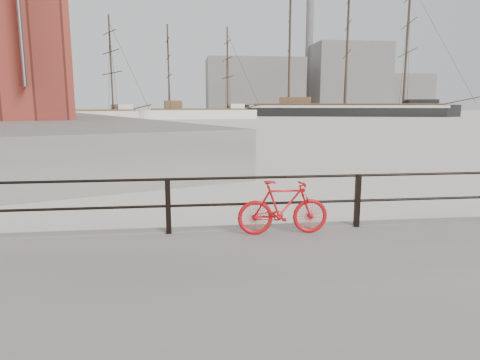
{
  "coord_description": "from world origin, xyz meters",
  "views": [
    {
      "loc": [
        -3.15,
        -7.62,
        2.61
      ],
      "look_at": [
        -2.01,
        1.5,
        1.0
      ],
      "focal_mm": 32.0,
      "sensor_mm": 36.0,
      "label": 1
    }
  ],
  "objects_px": {
    "schooner_mid": "(199,119)",
    "schooner_left": "(81,120)",
    "bicycle": "(283,207)",
    "barque_black": "(344,116)"
  },
  "relations": [
    {
      "from": "barque_black",
      "to": "schooner_left",
      "type": "height_order",
      "value": "barque_black"
    },
    {
      "from": "barque_black",
      "to": "schooner_mid",
      "type": "bearing_deg",
      "value": -143.09
    },
    {
      "from": "bicycle",
      "to": "schooner_left",
      "type": "bearing_deg",
      "value": 106.12
    },
    {
      "from": "bicycle",
      "to": "barque_black",
      "type": "bearing_deg",
      "value": 69.28
    },
    {
      "from": "bicycle",
      "to": "schooner_mid",
      "type": "relative_size",
      "value": 0.06
    },
    {
      "from": "barque_black",
      "to": "schooner_mid",
      "type": "distance_m",
      "value": 37.52
    },
    {
      "from": "schooner_left",
      "to": "bicycle",
      "type": "bearing_deg",
      "value": -101.21
    },
    {
      "from": "bicycle",
      "to": "schooner_left",
      "type": "height_order",
      "value": "schooner_left"
    },
    {
      "from": "barque_black",
      "to": "bicycle",
      "type": "bearing_deg",
      "value": -95.63
    },
    {
      "from": "schooner_mid",
      "to": "schooner_left",
      "type": "xyz_separation_m",
      "value": [
        -21.4,
        -4.98,
        0.0
      ]
    }
  ]
}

